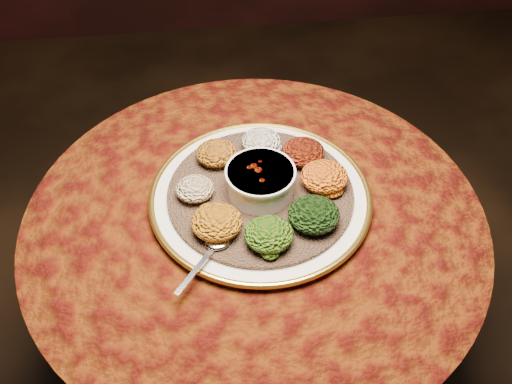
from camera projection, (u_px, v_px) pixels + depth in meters
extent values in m
plane|color=black|center=(255.00, 375.00, 1.72)|extent=(4.00, 4.00, 0.00)
cylinder|color=black|center=(255.00, 372.00, 1.70)|extent=(0.44, 0.44, 0.04)
cylinder|color=black|center=(255.00, 315.00, 1.47)|extent=(0.12, 0.12, 0.68)
cylinder|color=black|center=(255.00, 225.00, 1.21)|extent=(0.80, 0.80, 0.04)
cylinder|color=#461A05|center=(255.00, 265.00, 1.31)|extent=(0.93, 0.93, 0.34)
cylinder|color=#461A05|center=(255.00, 217.00, 1.19)|extent=(0.96, 0.96, 0.01)
cylinder|color=silver|center=(260.00, 198.00, 1.20)|extent=(0.48, 0.48, 0.02)
torus|color=gold|center=(260.00, 195.00, 1.20)|extent=(0.47, 0.47, 0.01)
cylinder|color=brown|center=(260.00, 193.00, 1.19)|extent=(0.49, 0.49, 0.01)
cylinder|color=silver|center=(260.00, 181.00, 1.17)|extent=(0.14, 0.14, 0.06)
cylinder|color=silver|center=(260.00, 172.00, 1.15)|extent=(0.14, 0.14, 0.01)
cylinder|color=#5E1C04|center=(260.00, 175.00, 1.16)|extent=(0.11, 0.11, 0.01)
ellipsoid|color=silver|center=(217.00, 243.00, 1.09)|extent=(0.05, 0.03, 0.01)
cube|color=silver|center=(197.00, 269.00, 1.05)|extent=(0.09, 0.11, 0.00)
ellipsoid|color=silver|center=(261.00, 141.00, 1.27)|extent=(0.09, 0.08, 0.04)
ellipsoid|color=black|center=(303.00, 152.00, 1.24)|extent=(0.09, 0.09, 0.05)
ellipsoid|color=#AD760E|center=(324.00, 177.00, 1.19)|extent=(0.10, 0.09, 0.05)
ellipsoid|color=black|center=(314.00, 215.00, 1.11)|extent=(0.10, 0.10, 0.05)
ellipsoid|color=#9D300A|center=(269.00, 234.00, 1.08)|extent=(0.10, 0.09, 0.05)
ellipsoid|color=#A85B0E|center=(217.00, 222.00, 1.10)|extent=(0.10, 0.10, 0.05)
ellipsoid|color=#700706|center=(195.00, 189.00, 1.17)|extent=(0.08, 0.08, 0.04)
ellipsoid|color=#9B5A12|center=(216.00, 153.00, 1.24)|extent=(0.09, 0.08, 0.04)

